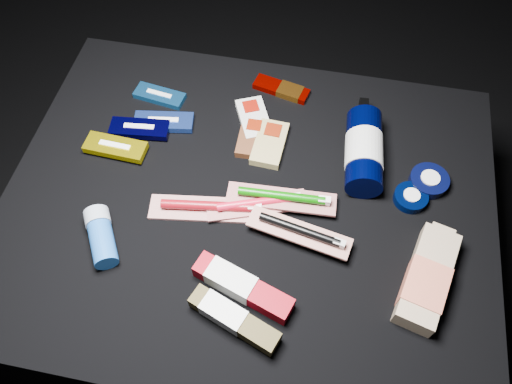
% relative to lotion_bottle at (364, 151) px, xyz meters
% --- Properties ---
extents(ground, '(3.00, 3.00, 0.00)m').
position_rel_lotion_bottle_xyz_m(ground, '(-0.21, -0.14, -0.44)').
color(ground, black).
rests_on(ground, ground).
extents(cloth_table, '(0.98, 0.78, 0.40)m').
position_rel_lotion_bottle_xyz_m(cloth_table, '(-0.21, -0.14, -0.24)').
color(cloth_table, black).
rests_on(cloth_table, ground).
extents(luna_bar_0, '(0.12, 0.06, 0.02)m').
position_rel_lotion_bottle_xyz_m(luna_bar_0, '(-0.47, 0.09, -0.03)').
color(luna_bar_0, '#175592').
rests_on(luna_bar_0, cloth_table).
extents(luna_bar_1, '(0.14, 0.07, 0.02)m').
position_rel_lotion_bottle_xyz_m(luna_bar_1, '(-0.43, 0.02, -0.03)').
color(luna_bar_1, '#2344A2').
rests_on(luna_bar_1, cloth_table).
extents(luna_bar_2, '(0.13, 0.06, 0.02)m').
position_rel_lotion_bottle_xyz_m(luna_bar_2, '(-0.48, -0.01, -0.02)').
color(luna_bar_2, black).
rests_on(luna_bar_2, cloth_table).
extents(luna_bar_3, '(0.13, 0.05, 0.02)m').
position_rel_lotion_bottle_xyz_m(luna_bar_3, '(-0.51, -0.07, -0.02)').
color(luna_bar_3, '#C6B209').
rests_on(luna_bar_3, cloth_table).
extents(clif_bar_0, '(0.06, 0.11, 0.02)m').
position_rel_lotion_bottle_xyz_m(clif_bar_0, '(-0.24, 0.02, -0.03)').
color(clif_bar_0, '#4E2916').
rests_on(clif_bar_0, cloth_table).
extents(clif_bar_1, '(0.10, 0.13, 0.02)m').
position_rel_lotion_bottle_xyz_m(clif_bar_1, '(-0.24, 0.07, -0.03)').
color(clif_bar_1, silver).
rests_on(clif_bar_1, cloth_table).
extents(clif_bar_2, '(0.07, 0.12, 0.02)m').
position_rel_lotion_bottle_xyz_m(clif_bar_2, '(-0.20, 0.01, -0.03)').
color(clif_bar_2, tan).
rests_on(clif_bar_2, cloth_table).
extents(power_bar, '(0.13, 0.07, 0.02)m').
position_rel_lotion_bottle_xyz_m(power_bar, '(-0.19, 0.16, -0.03)').
color(power_bar, '#7E0400').
rests_on(power_bar, cloth_table).
extents(lotion_bottle, '(0.09, 0.24, 0.08)m').
position_rel_lotion_bottle_xyz_m(lotion_bottle, '(0.00, 0.00, 0.00)').
color(lotion_bottle, black).
rests_on(lotion_bottle, cloth_table).
extents(cream_tin_upper, '(0.08, 0.08, 0.02)m').
position_rel_lotion_bottle_xyz_m(cream_tin_upper, '(0.14, -0.03, -0.03)').
color(cream_tin_upper, black).
rests_on(cream_tin_upper, cloth_table).
extents(cream_tin_lower, '(0.07, 0.07, 0.02)m').
position_rel_lotion_bottle_xyz_m(cream_tin_lower, '(0.10, -0.08, -0.03)').
color(cream_tin_lower, black).
rests_on(cream_tin_lower, cloth_table).
extents(bodywash_bottle, '(0.12, 0.21, 0.04)m').
position_rel_lotion_bottle_xyz_m(bodywash_bottle, '(0.13, -0.25, -0.02)').
color(bodywash_bottle, tan).
rests_on(bodywash_bottle, cloth_table).
extents(deodorant_stick, '(0.10, 0.12, 0.05)m').
position_rel_lotion_bottle_xyz_m(deodorant_stick, '(-0.47, -0.28, -0.01)').
color(deodorant_stick, '#1C55A7').
rests_on(deodorant_stick, cloth_table).
extents(toothbrush_pack_0, '(0.24, 0.09, 0.03)m').
position_rel_lotion_bottle_xyz_m(toothbrush_pack_0, '(-0.28, -0.18, -0.03)').
color(toothbrush_pack_0, silver).
rests_on(toothbrush_pack_0, cloth_table).
extents(toothbrush_pack_1, '(0.20, 0.11, 0.02)m').
position_rel_lotion_bottle_xyz_m(toothbrush_pack_1, '(-0.19, -0.15, -0.02)').
color(toothbrush_pack_1, beige).
rests_on(toothbrush_pack_1, cloth_table).
extents(toothbrush_pack_2, '(0.22, 0.06, 0.02)m').
position_rel_lotion_bottle_xyz_m(toothbrush_pack_2, '(-0.15, -0.13, -0.01)').
color(toothbrush_pack_2, '#B4AEA8').
rests_on(toothbrush_pack_2, cloth_table).
extents(toothbrush_pack_3, '(0.20, 0.08, 0.02)m').
position_rel_lotion_bottle_xyz_m(toothbrush_pack_3, '(-0.10, -0.20, -0.01)').
color(toothbrush_pack_3, silver).
rests_on(toothbrush_pack_3, cloth_table).
extents(toothpaste_carton_red, '(0.19, 0.10, 0.04)m').
position_rel_lotion_bottle_xyz_m(toothpaste_carton_red, '(-0.19, -0.32, -0.02)').
color(toothpaste_carton_red, maroon).
rests_on(toothpaste_carton_red, cloth_table).
extents(toothpaste_carton_green, '(0.17, 0.09, 0.03)m').
position_rel_lotion_bottle_xyz_m(toothpaste_carton_green, '(-0.19, -0.39, -0.02)').
color(toothpaste_carton_green, '#382E0E').
rests_on(toothpaste_carton_green, cloth_table).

